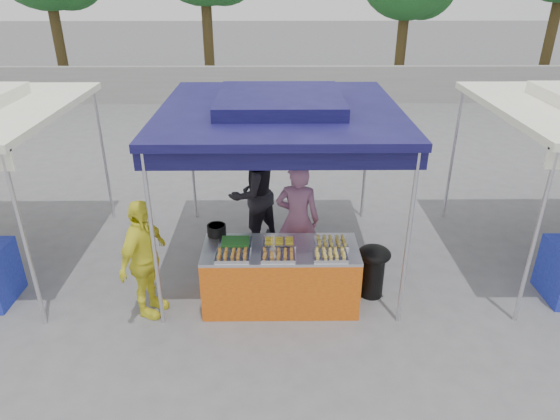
{
  "coord_description": "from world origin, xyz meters",
  "views": [
    {
      "loc": [
        -0.06,
        -5.61,
        4.07
      ],
      "look_at": [
        0.0,
        0.6,
        1.05
      ],
      "focal_mm": 32.0,
      "sensor_mm": 36.0,
      "label": 1
    }
  ],
  "objects_px": {
    "customer_person": "(144,260)",
    "cooking_pot": "(217,230)",
    "wok_burner": "(373,267)",
    "vendor_woman": "(298,220)",
    "vendor_table": "(281,276)",
    "helper_man": "(252,193)"
  },
  "relations": [
    {
      "from": "cooking_pot",
      "to": "helper_man",
      "type": "bearing_deg",
      "value": 71.5
    },
    {
      "from": "cooking_pot",
      "to": "wok_burner",
      "type": "xyz_separation_m",
      "value": [
        2.1,
        -0.18,
        -0.48
      ]
    },
    {
      "from": "cooking_pot",
      "to": "vendor_woman",
      "type": "height_order",
      "value": "vendor_woman"
    },
    {
      "from": "vendor_woman",
      "to": "cooking_pot",
      "type": "bearing_deg",
      "value": 29.81
    },
    {
      "from": "vendor_table",
      "to": "wok_burner",
      "type": "bearing_deg",
      "value": 8.11
    },
    {
      "from": "vendor_woman",
      "to": "customer_person",
      "type": "relative_size",
      "value": 1.07
    },
    {
      "from": "customer_person",
      "to": "vendor_woman",
      "type": "bearing_deg",
      "value": -44.81
    },
    {
      "from": "wok_burner",
      "to": "vendor_woman",
      "type": "relative_size",
      "value": 0.44
    },
    {
      "from": "vendor_woman",
      "to": "customer_person",
      "type": "bearing_deg",
      "value": 34.93
    },
    {
      "from": "vendor_table",
      "to": "vendor_woman",
      "type": "relative_size",
      "value": 1.17
    },
    {
      "from": "wok_burner",
      "to": "vendor_woman",
      "type": "xyz_separation_m",
      "value": [
        -1.0,
        0.6,
        0.41
      ]
    },
    {
      "from": "helper_man",
      "to": "customer_person",
      "type": "relative_size",
      "value": 1.12
    },
    {
      "from": "customer_person",
      "to": "cooking_pot",
      "type": "bearing_deg",
      "value": -38.83
    },
    {
      "from": "cooking_pot",
      "to": "helper_man",
      "type": "relative_size",
      "value": 0.14
    },
    {
      "from": "cooking_pot",
      "to": "customer_person",
      "type": "distance_m",
      "value": 1.02
    },
    {
      "from": "wok_burner",
      "to": "helper_man",
      "type": "distance_m",
      "value": 2.26
    },
    {
      "from": "vendor_table",
      "to": "vendor_woman",
      "type": "height_order",
      "value": "vendor_woman"
    },
    {
      "from": "vendor_table",
      "to": "customer_person",
      "type": "relative_size",
      "value": 1.25
    },
    {
      "from": "cooking_pot",
      "to": "customer_person",
      "type": "xyz_separation_m",
      "value": [
        -0.85,
        -0.54,
        -0.12
      ]
    },
    {
      "from": "vendor_table",
      "to": "customer_person",
      "type": "distance_m",
      "value": 1.75
    },
    {
      "from": "vendor_table",
      "to": "wok_burner",
      "type": "relative_size",
      "value": 2.66
    },
    {
      "from": "helper_man",
      "to": "customer_person",
      "type": "height_order",
      "value": "helper_man"
    }
  ]
}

